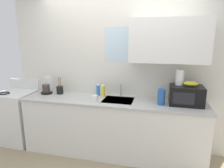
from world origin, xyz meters
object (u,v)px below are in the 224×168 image
Objects in this scene: dish_soap_bottle_blue at (98,90)px; paper_towel_roll at (180,77)px; microwave at (186,95)px; dish_soap_bottle_yellow at (103,90)px; stove_range at (17,116)px; cereal_canister at (161,97)px; coffee_maker at (47,87)px; mug_white at (95,98)px; banana_bunch at (191,84)px; utensil_crock at (60,90)px.

paper_towel_roll is at bearing -4.13° from dish_soap_bottle_blue.
dish_soap_bottle_yellow is at bearing 175.58° from microwave.
microwave reaches higher than stove_range.
paper_towel_roll is 0.95× the size of cereal_canister.
stove_range is at bearing -179.09° from microwave.
microwave is at bearing -6.00° from dish_soap_bottle_blue.
cereal_canister is at bearing -163.83° from microwave.
coffee_maker reaches higher than mug_white.
utensil_crock is at bearing 178.06° from banana_bunch.
paper_towel_roll is (2.72, 0.10, 0.82)m from stove_range.
cereal_canister is 2.43× the size of mug_white.
microwave is 1.64× the size of coffee_maker.
dish_soap_bottle_blue is (-1.25, 0.09, -0.28)m from paper_towel_roll.
cereal_canister is (0.92, -0.20, 0.02)m from dish_soap_bottle_yellow.
dish_soap_bottle_yellow reaches higher than mug_white.
stove_range is 11.37× the size of mug_white.
stove_range is 5.10× the size of dish_soap_bottle_yellow.
utensil_crock is (-2.06, 0.07, -0.23)m from banana_bunch.
coffee_maker is (0.58, 0.10, 0.55)m from stove_range.
utensil_crock reaches higher than dish_soap_bottle_yellow.
coffee_maker is at bearing -174.71° from dish_soap_bottle_blue.
utensil_crock reaches higher than cereal_canister.
mug_white is at bearing -80.56° from dish_soap_bottle_blue.
dish_soap_bottle_blue is 0.66m from utensil_crock.
mug_white is (1.52, -0.14, 0.49)m from stove_range.
banana_bunch is 0.94× the size of dish_soap_bottle_yellow.
microwave is 1.57× the size of utensil_crock.
stove_range is 1.58m from dish_soap_bottle_blue.
dish_soap_bottle_yellow is at bearing 177.74° from paper_towel_roll.
stove_range is at bearing -171.83° from utensil_crock.
paper_towel_roll is 0.39m from cereal_canister.
paper_towel_roll is at bearing -0.22° from coffee_maker.
coffee_maker is at bearing 165.25° from mug_white.
microwave is 0.27m from paper_towel_roll.
cereal_canister is at bearing -4.76° from coffee_maker.
utensil_crock reaches higher than dish_soap_bottle_blue.
banana_bunch is at bearing 8.02° from mug_white.
banana_bunch is 0.71× the size of coffee_maker.
stove_range is 0.97m from utensil_crock.
dish_soap_bottle_yellow is 0.72× the size of utensil_crock.
dish_soap_bottle_yellow is 2.23× the size of mug_white.
cereal_canister is at bearing -13.35° from dish_soap_bottle_blue.
mug_white is (-1.20, -0.24, -0.33)m from paper_towel_roll.
paper_towel_roll is 2.16m from coffee_maker.
banana_bunch is at bearing -18.43° from paper_towel_roll.
stove_range is 3.86× the size of coffee_maker.
utensil_crock is (-0.71, 0.26, 0.02)m from mug_white.
mug_white is (-1.30, -0.19, -0.09)m from microwave.
paper_towel_roll is 1.04× the size of dish_soap_bottle_yellow.
mug_white is at bearing -5.38° from stove_range.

